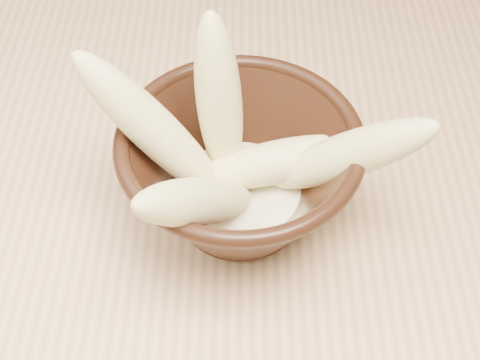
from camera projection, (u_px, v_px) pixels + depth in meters
table at (32, 208)px, 0.72m from camera, size 1.20×0.80×0.75m
bowl at (240, 173)px, 0.57m from camera, size 0.20×0.20×0.11m
milk_puddle at (240, 193)px, 0.59m from camera, size 0.11×0.11×0.02m
banana_upright at (219, 102)px, 0.54m from camera, size 0.06×0.08×0.16m
banana_left at (155, 131)px, 0.53m from camera, size 0.15×0.07×0.16m
banana_right at (346, 156)px, 0.53m from camera, size 0.15×0.08×0.14m
banana_across at (276, 162)px, 0.57m from camera, size 0.15×0.07×0.05m
banana_front at (199, 202)px, 0.51m from camera, size 0.12×0.14×0.14m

